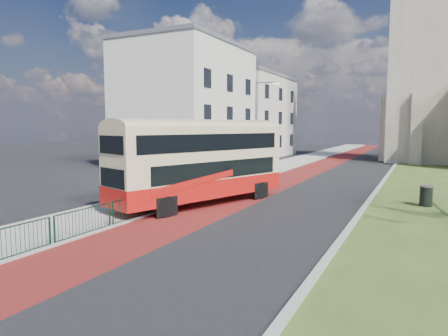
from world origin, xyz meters
The scene contains 12 objects.
ground centered at (0.00, 0.00, 0.00)m, with size 160.00×160.00×0.00m, color black.
road_carriageway centered at (1.50, 20.00, 0.01)m, with size 9.00×120.00×0.01m, color black.
bus_lane centered at (-1.20, 20.00, 0.01)m, with size 3.40×120.00×0.01m, color #591414.
pavement_west centered at (-5.00, 20.00, 0.06)m, with size 4.00×120.00×0.12m, color gray.
kerb_west centered at (-3.00, 20.00, 0.07)m, with size 0.25×120.00×0.13m, color #999993.
kerb_east centered at (6.10, 22.00, 0.07)m, with size 0.25×80.00×0.13m, color #999993.
pedestrian_railing centered at (-2.95, 4.00, 0.55)m, with size 0.07×24.00×1.12m.
street_block_near centered at (-14.00, 22.00, 6.51)m, with size 10.30×14.30×13.00m.
street_block_far centered at (-14.00, 38.00, 5.76)m, with size 10.30×16.30×11.50m.
streetlamp centered at (-4.35, 18.00, 4.59)m, with size 2.13×0.18×8.00m.
bus centered at (-2.04, 3.99, 2.54)m, with size 5.83×10.85×4.45m.
litter_bin centered at (8.96, 8.78, 0.60)m, with size 0.69×0.69×1.10m.
Camera 1 is at (8.66, -14.75, 4.28)m, focal length 32.00 mm.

